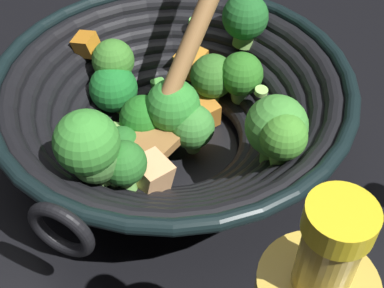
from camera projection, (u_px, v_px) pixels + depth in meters
name	position (u px, v px, depth m)	size (l,w,h in m)	color
ground_plane	(175.00, 152.00, 0.56)	(4.00, 4.00, 0.00)	black
wok	(174.00, 105.00, 0.51)	(0.36, 0.35, 0.26)	black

